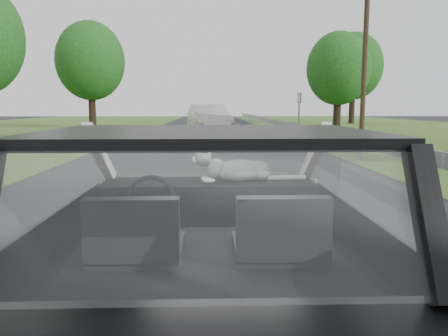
{
  "coord_description": "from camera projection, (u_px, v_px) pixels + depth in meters",
  "views": [
    {
      "loc": [
        0.01,
        -2.64,
        1.56
      ],
      "look_at": [
        0.12,
        0.59,
        1.11
      ],
      "focal_mm": 35.0,
      "sensor_mm": 36.0,
      "label": 1
    }
  ],
  "objects": [
    {
      "name": "cat",
      "position": [
        240.0,
        169.0,
        3.3
      ],
      "size": [
        0.65,
        0.31,
        0.28
      ],
      "primitive_type": "ellipsoid",
      "rotation": [
        0.0,
        0.0,
        0.18
      ],
      "color": "#999999",
      "rests_on": "dashboard"
    },
    {
      "name": "tree_6",
      "position": [
        91.0,
        77.0,
        31.49
      ],
      "size": [
        5.42,
        5.42,
        7.41
      ],
      "primitive_type": null,
      "rotation": [
        0.0,
        0.0,
        -0.11
      ],
      "color": "#143912",
      "rests_on": "ground"
    },
    {
      "name": "tree_3",
      "position": [
        353.0,
        79.0,
        40.34
      ],
      "size": [
        7.05,
        7.05,
        8.11
      ],
      "primitive_type": null,
      "rotation": [
        0.0,
        0.0,
        -0.41
      ],
      "color": "#143912",
      "rests_on": "ground"
    },
    {
      "name": "tree_2",
      "position": [
        338.0,
        83.0,
        27.55
      ],
      "size": [
        4.65,
        4.65,
        6.06
      ],
      "primitive_type": null,
      "rotation": [
        0.0,
        0.0,
        -0.18
      ],
      "color": "#143912",
      "rests_on": "ground"
    },
    {
      "name": "dashboard",
      "position": [
        208.0,
        201.0,
        3.33
      ],
      "size": [
        1.58,
        0.45,
        0.3
      ],
      "primitive_type": "cube",
      "color": "black",
      "rests_on": "subject_car"
    },
    {
      "name": "other_car",
      "position": [
        209.0,
        120.0,
        23.84
      ],
      "size": [
        2.88,
        5.4,
        1.69
      ],
      "primitive_type": "imported",
      "rotation": [
        0.0,
        0.0,
        0.17
      ],
      "color": "#B0B0B0",
      "rests_on": "ground"
    },
    {
      "name": "guardrail",
      "position": [
        356.0,
        140.0,
        12.78
      ],
      "size": [
        0.05,
        90.0,
        0.32
      ],
      "primitive_type": "cube",
      "color": "gray",
      "rests_on": "ground"
    },
    {
      "name": "utility_pole",
      "position": [
        365.0,
        60.0,
        21.26
      ],
      "size": [
        0.27,
        0.27,
        7.64
      ],
      "primitive_type": "cylinder",
      "rotation": [
        0.0,
        0.0,
        0.11
      ],
      "color": "#4C3825",
      "rests_on": "ground"
    },
    {
      "name": "driver_seat",
      "position": [
        136.0,
        231.0,
        2.4
      ],
      "size": [
        0.5,
        0.72,
        0.42
      ],
      "primitive_type": "cube",
      "color": "black",
      "rests_on": "subject_car"
    },
    {
      "name": "subject_car",
      "position": [
        208.0,
        242.0,
        2.73
      ],
      "size": [
        1.8,
        4.0,
        1.45
      ],
      "primitive_type": "cube",
      "color": "black",
      "rests_on": "ground"
    },
    {
      "name": "highway_sign",
      "position": [
        299.0,
        114.0,
        24.31
      ],
      "size": [
        0.09,
        0.93,
        2.32
      ],
      "primitive_type": "cube",
      "rotation": [
        0.0,
        0.0,
        0.0
      ],
      "color": "#174F27",
      "rests_on": "ground"
    },
    {
      "name": "passenger_seat",
      "position": [
        280.0,
        230.0,
        2.43
      ],
      "size": [
        0.5,
        0.72,
        0.42
      ],
      "primitive_type": "cube",
      "color": "black",
      "rests_on": "subject_car"
    },
    {
      "name": "steering_wheel",
      "position": [
        150.0,
        200.0,
        3.01
      ],
      "size": [
        0.36,
        0.36,
        0.04
      ],
      "primitive_type": "torus",
      "color": "black",
      "rests_on": "dashboard"
    }
  ]
}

